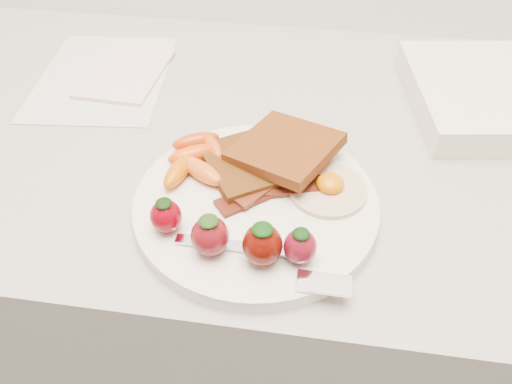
# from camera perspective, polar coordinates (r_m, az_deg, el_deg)

# --- Properties ---
(counter) EXTENTS (2.00, 0.60, 0.90)m
(counter) POSITION_cam_1_polar(r_m,az_deg,el_deg) (1.01, 1.34, -13.59)
(counter) COLOR gray
(counter) RESTS_ON ground
(plate) EXTENTS (0.27, 0.27, 0.02)m
(plate) POSITION_cam_1_polar(r_m,az_deg,el_deg) (0.56, -0.00, -1.40)
(plate) COLOR white
(plate) RESTS_ON counter
(toast_lower) EXTENTS (0.14, 0.14, 0.01)m
(toast_lower) POSITION_cam_1_polar(r_m,az_deg,el_deg) (0.58, -0.50, 3.39)
(toast_lower) COLOR #381405
(toast_lower) RESTS_ON plate
(toast_upper) EXTENTS (0.14, 0.14, 0.02)m
(toast_upper) POSITION_cam_1_polar(r_m,az_deg,el_deg) (0.58, 3.36, 5.03)
(toast_upper) COLOR #48260D
(toast_upper) RESTS_ON toast_lower
(fried_egg) EXTENTS (0.11, 0.11, 0.02)m
(fried_egg) POSITION_cam_1_polar(r_m,az_deg,el_deg) (0.56, 8.27, 0.46)
(fried_egg) COLOR white
(fried_egg) RESTS_ON plate
(bacon_strips) EXTENTS (0.12, 0.11, 0.01)m
(bacon_strips) POSITION_cam_1_polar(r_m,az_deg,el_deg) (0.56, 1.48, 0.65)
(bacon_strips) COLOR black
(bacon_strips) RESTS_ON plate
(baby_carrots) EXTENTS (0.08, 0.11, 0.02)m
(baby_carrots) POSITION_cam_1_polar(r_m,az_deg,el_deg) (0.59, -6.93, 3.89)
(baby_carrots) COLOR #DE4509
(baby_carrots) RESTS_ON plate
(strawberries) EXTENTS (0.17, 0.06, 0.05)m
(strawberries) POSITION_cam_1_polar(r_m,az_deg,el_deg) (0.49, -2.45, -5.08)
(strawberries) COLOR #73000B
(strawberries) RESTS_ON plate
(fork) EXTENTS (0.18, 0.05, 0.00)m
(fork) POSITION_cam_1_polar(r_m,az_deg,el_deg) (0.49, 2.14, -8.03)
(fork) COLOR silver
(fork) RESTS_ON plate
(paper_sheet) EXTENTS (0.21, 0.27, 0.00)m
(paper_sheet) POSITION_cam_1_polar(r_m,az_deg,el_deg) (0.82, -17.02, 12.49)
(paper_sheet) COLOR silver
(paper_sheet) RESTS_ON counter
(notepad) EXTENTS (0.12, 0.16, 0.01)m
(notepad) POSITION_cam_1_polar(r_m,az_deg,el_deg) (0.81, -14.68, 13.04)
(notepad) COLOR beige
(notepad) RESTS_ON paper_sheet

